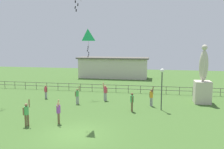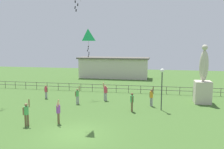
{
  "view_description": "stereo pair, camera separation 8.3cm",
  "coord_description": "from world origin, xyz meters",
  "px_view_note": "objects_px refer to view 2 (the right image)",
  "views": [
    {
      "loc": [
        5.32,
        -15.02,
        6.25
      ],
      "look_at": [
        1.43,
        6.33,
        3.3
      ],
      "focal_mm": 38.3,
      "sensor_mm": 36.0,
      "label": 1
    },
    {
      "loc": [
        5.41,
        -15.01,
        6.25
      ],
      "look_at": [
        1.43,
        6.33,
        3.3
      ],
      "focal_mm": 38.3,
      "sensor_mm": 36.0,
      "label": 2
    }
  ],
  "objects_px": {
    "person_2": "(151,96)",
    "kite_2": "(88,36)",
    "person_3": "(46,91)",
    "person_5": "(58,111)",
    "lamppost": "(162,80)",
    "person_4": "(26,113)",
    "person_6": "(77,95)",
    "person_1": "(132,101)",
    "statue_monument": "(203,84)",
    "person_0": "(105,91)"
  },
  "relations": [
    {
      "from": "person_3",
      "to": "person_4",
      "type": "height_order",
      "value": "person_4"
    },
    {
      "from": "lamppost",
      "to": "person_6",
      "type": "bearing_deg",
      "value": 175.2
    },
    {
      "from": "person_2",
      "to": "kite_2",
      "type": "height_order",
      "value": "kite_2"
    },
    {
      "from": "person_0",
      "to": "person_4",
      "type": "relative_size",
      "value": 0.98
    },
    {
      "from": "person_2",
      "to": "person_3",
      "type": "height_order",
      "value": "person_2"
    },
    {
      "from": "person_4",
      "to": "person_5",
      "type": "distance_m",
      "value": 2.33
    },
    {
      "from": "person_4",
      "to": "statue_monument",
      "type": "bearing_deg",
      "value": 34.05
    },
    {
      "from": "person_3",
      "to": "person_2",
      "type": "bearing_deg",
      "value": -5.29
    },
    {
      "from": "lamppost",
      "to": "person_0",
      "type": "bearing_deg",
      "value": 156.48
    },
    {
      "from": "statue_monument",
      "to": "person_4",
      "type": "xyz_separation_m",
      "value": [
        -14.21,
        -9.61,
        -0.92
      ]
    },
    {
      "from": "person_5",
      "to": "lamppost",
      "type": "bearing_deg",
      "value": 33.65
    },
    {
      "from": "person_4",
      "to": "person_0",
      "type": "bearing_deg",
      "value": 64.49
    },
    {
      "from": "statue_monument",
      "to": "lamppost",
      "type": "height_order",
      "value": "statue_monument"
    },
    {
      "from": "person_5",
      "to": "statue_monument",
      "type": "bearing_deg",
      "value": 35.66
    },
    {
      "from": "lamppost",
      "to": "person_4",
      "type": "bearing_deg",
      "value": -148.31
    },
    {
      "from": "person_3",
      "to": "kite_2",
      "type": "relative_size",
      "value": 0.47
    },
    {
      "from": "lamppost",
      "to": "person_2",
      "type": "distance_m",
      "value": 2.43
    },
    {
      "from": "statue_monument",
      "to": "person_6",
      "type": "height_order",
      "value": "statue_monument"
    },
    {
      "from": "person_0",
      "to": "person_6",
      "type": "distance_m",
      "value": 3.11
    },
    {
      "from": "statue_monument",
      "to": "person_1",
      "type": "xyz_separation_m",
      "value": [
        -6.84,
        -4.4,
        -0.96
      ]
    },
    {
      "from": "lamppost",
      "to": "person_2",
      "type": "height_order",
      "value": "lamppost"
    },
    {
      "from": "person_6",
      "to": "person_4",
      "type": "bearing_deg",
      "value": -103.52
    },
    {
      "from": "person_1",
      "to": "lamppost",
      "type": "bearing_deg",
      "value": 20.34
    },
    {
      "from": "lamppost",
      "to": "person_1",
      "type": "height_order",
      "value": "lamppost"
    },
    {
      "from": "statue_monument",
      "to": "person_2",
      "type": "distance_m",
      "value": 5.68
    },
    {
      "from": "person_1",
      "to": "person_2",
      "type": "height_order",
      "value": "person_2"
    },
    {
      "from": "statue_monument",
      "to": "person_5",
      "type": "distance_m",
      "value": 14.9
    },
    {
      "from": "person_1",
      "to": "person_6",
      "type": "relative_size",
      "value": 0.93
    },
    {
      "from": "person_6",
      "to": "person_2",
      "type": "bearing_deg",
      "value": 4.07
    },
    {
      "from": "statue_monument",
      "to": "lamppost",
      "type": "xyz_separation_m",
      "value": [
        -4.21,
        -3.43,
        0.91
      ]
    },
    {
      "from": "person_1",
      "to": "person_2",
      "type": "bearing_deg",
      "value": 52.49
    },
    {
      "from": "statue_monument",
      "to": "person_0",
      "type": "xyz_separation_m",
      "value": [
        -10.05,
        -0.89,
        -0.94
      ]
    },
    {
      "from": "person_2",
      "to": "person_6",
      "type": "height_order",
      "value": "person_2"
    },
    {
      "from": "person_3",
      "to": "kite_2",
      "type": "bearing_deg",
      "value": 24.53
    },
    {
      "from": "statue_monument",
      "to": "person_3",
      "type": "height_order",
      "value": "statue_monument"
    },
    {
      "from": "lamppost",
      "to": "person_3",
      "type": "distance_m",
      "value": 12.91
    },
    {
      "from": "kite_2",
      "to": "person_5",
      "type": "bearing_deg",
      "value": -88.04
    },
    {
      "from": "person_2",
      "to": "kite_2",
      "type": "xyz_separation_m",
      "value": [
        -7.26,
        3.06,
        5.97
      ]
    },
    {
      "from": "person_5",
      "to": "person_6",
      "type": "distance_m",
      "value": 5.96
    },
    {
      "from": "person_4",
      "to": "person_6",
      "type": "height_order",
      "value": "person_4"
    },
    {
      "from": "person_3",
      "to": "person_5",
      "type": "bearing_deg",
      "value": -58.2
    },
    {
      "from": "person_2",
      "to": "kite_2",
      "type": "bearing_deg",
      "value": 157.14
    },
    {
      "from": "statue_monument",
      "to": "person_6",
      "type": "distance_m",
      "value": 12.89
    },
    {
      "from": "statue_monument",
      "to": "person_1",
      "type": "relative_size",
      "value": 3.49
    },
    {
      "from": "person_2",
      "to": "person_5",
      "type": "height_order",
      "value": "person_2"
    },
    {
      "from": "person_6",
      "to": "kite_2",
      "type": "bearing_deg",
      "value": 87.61
    },
    {
      "from": "person_2",
      "to": "kite_2",
      "type": "distance_m",
      "value": 9.89
    },
    {
      "from": "statue_monument",
      "to": "kite_2",
      "type": "xyz_separation_m",
      "value": [
        -12.41,
        0.86,
        5.0
      ]
    },
    {
      "from": "statue_monument",
      "to": "person_0",
      "type": "distance_m",
      "value": 10.14
    },
    {
      "from": "person_1",
      "to": "person_4",
      "type": "distance_m",
      "value": 9.03
    }
  ]
}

